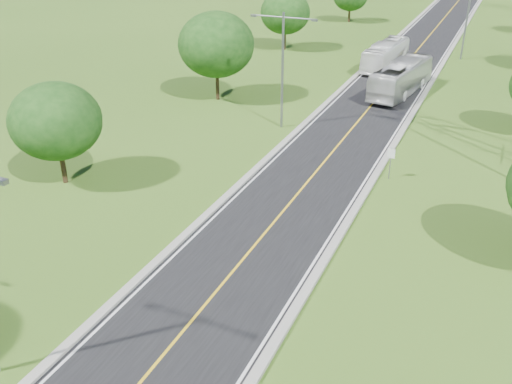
% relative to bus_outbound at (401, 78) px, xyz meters
% --- Properties ---
extents(ground, '(260.00, 260.00, 0.00)m').
position_rel_bus_outbound_xyz_m(ground, '(-1.78, 0.67, -1.74)').
color(ground, '#345919').
rests_on(ground, ground).
extents(road, '(8.00, 150.00, 0.06)m').
position_rel_bus_outbound_xyz_m(road, '(-1.78, 6.67, -1.71)').
color(road, black).
rests_on(road, ground).
extents(curb_left, '(0.50, 150.00, 0.22)m').
position_rel_bus_outbound_xyz_m(curb_left, '(-6.03, 6.67, -1.63)').
color(curb_left, gray).
rests_on(curb_left, ground).
extents(curb_right, '(0.50, 150.00, 0.22)m').
position_rel_bus_outbound_xyz_m(curb_right, '(2.47, 6.67, -1.63)').
color(curb_right, gray).
rests_on(curb_right, ground).
extents(speed_limit_sign, '(0.55, 0.09, 2.40)m').
position_rel_bus_outbound_xyz_m(speed_limit_sign, '(3.42, -21.34, -0.14)').
color(speed_limit_sign, slate).
rests_on(speed_limit_sign, ground).
extents(streetlight_mid_left, '(5.90, 0.25, 10.00)m').
position_rel_bus_outbound_xyz_m(streetlight_mid_left, '(-7.78, -14.33, 4.20)').
color(streetlight_mid_left, slate).
rests_on(streetlight_mid_left, ground).
extents(streetlight_far_right, '(5.90, 0.25, 10.00)m').
position_rel_bus_outbound_xyz_m(streetlight_far_right, '(4.22, 18.67, 4.20)').
color(streetlight_far_right, slate).
rests_on(streetlight_far_right, ground).
extents(tree_lb, '(6.30, 6.30, 7.33)m').
position_rel_bus_outbound_xyz_m(tree_lb, '(-17.78, -31.33, 2.90)').
color(tree_lb, black).
rests_on(tree_lb, ground).
extents(tree_lc, '(7.56, 7.56, 8.79)m').
position_rel_bus_outbound_xyz_m(tree_lc, '(-16.78, -9.33, 3.83)').
color(tree_lc, black).
rests_on(tree_lc, ground).
extents(tree_ld, '(6.72, 6.72, 7.82)m').
position_rel_bus_outbound_xyz_m(tree_ld, '(-18.78, 14.67, 3.21)').
color(tree_ld, black).
rests_on(tree_ld, ground).
extents(bus_outbound, '(4.63, 12.38, 3.37)m').
position_rel_bus_outbound_xyz_m(bus_outbound, '(0.00, 0.00, 0.00)').
color(bus_outbound, beige).
rests_on(bus_outbound, road).
extents(bus_inbound, '(3.63, 11.42, 3.13)m').
position_rel_bus_outbound_xyz_m(bus_inbound, '(-3.85, 10.17, -0.12)').
color(bus_inbound, white).
rests_on(bus_inbound, road).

